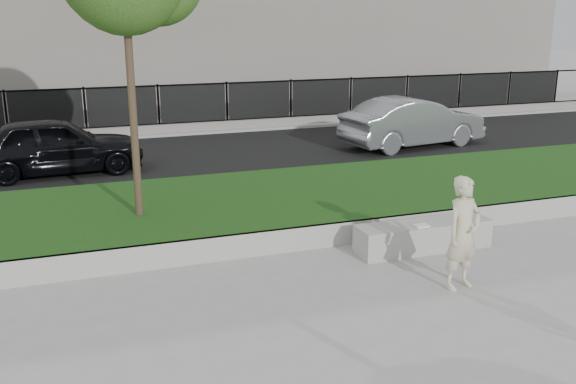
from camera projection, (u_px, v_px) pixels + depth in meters
name	position (u px, v px, depth m)	size (l,w,h in m)	color
ground	(323.00, 274.00, 9.59)	(90.00, 90.00, 0.00)	gray
grass_bank	(263.00, 206.00, 12.26)	(34.00, 4.00, 0.40)	black
grass_kerb	(299.00, 239.00, 10.48)	(34.00, 0.08, 0.40)	gray
street	(202.00, 156.00, 17.30)	(34.00, 7.00, 0.04)	black
far_pavement	(174.00, 127.00, 21.37)	(34.00, 3.00, 0.12)	gray
iron_fence	(178.00, 118.00, 20.33)	(32.00, 0.30, 1.50)	slate
stone_bench	(423.00, 236.00, 10.52)	(2.29, 0.57, 0.47)	gray
man	(463.00, 233.00, 8.91)	(0.59, 0.39, 1.62)	beige
book	(421.00, 226.00, 10.25)	(0.24, 0.17, 0.03)	white
car_dark	(55.00, 145.00, 15.16)	(1.64, 4.07, 1.39)	black
car_silver	(413.00, 122.00, 18.29)	(1.48, 4.25, 1.40)	gray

